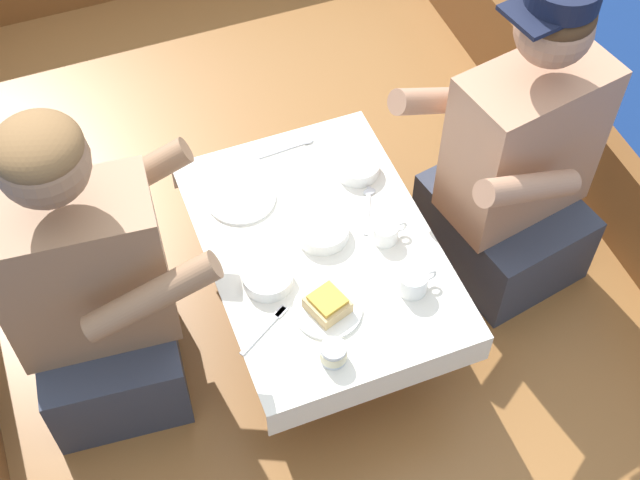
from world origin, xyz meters
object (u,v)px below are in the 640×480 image
(person_port, at_px, (93,292))
(coffee_cup_starboard, at_px, (413,281))
(person_starboard, at_px, (516,167))
(coffee_cup_port, at_px, (386,232))
(sandwich, at_px, (328,304))
(tin_can, at_px, (333,353))

(person_port, relative_size, coffee_cup_starboard, 9.26)
(person_port, relative_size, person_starboard, 0.96)
(person_starboard, distance_m, coffee_cup_port, 0.43)
(sandwich, bearing_deg, person_port, 155.63)
(person_port, distance_m, coffee_cup_starboard, 0.81)
(coffee_cup_port, height_order, tin_can, same)
(person_port, distance_m, person_starboard, 1.19)
(person_starboard, relative_size, tin_can, 15.24)
(person_starboard, bearing_deg, sandwich, 8.64)
(person_starboard, bearing_deg, tin_can, 17.06)
(coffee_cup_port, relative_size, tin_can, 1.46)
(coffee_cup_port, bearing_deg, person_starboard, 9.10)
(sandwich, relative_size, tin_can, 1.76)
(person_starboard, distance_m, sandwich, 0.69)
(person_port, xyz_separation_m, sandwich, (0.54, -0.24, -0.00))
(tin_can, bearing_deg, person_port, 143.00)
(person_starboard, xyz_separation_m, coffee_cup_starboard, (-0.43, -0.24, -0.01))
(coffee_cup_port, distance_m, tin_can, 0.39)
(sandwich, distance_m, coffee_cup_port, 0.28)
(sandwich, height_order, tin_can, sandwich)
(coffee_cup_starboard, bearing_deg, tin_can, -155.92)
(sandwich, height_order, coffee_cup_starboard, coffee_cup_starboard)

